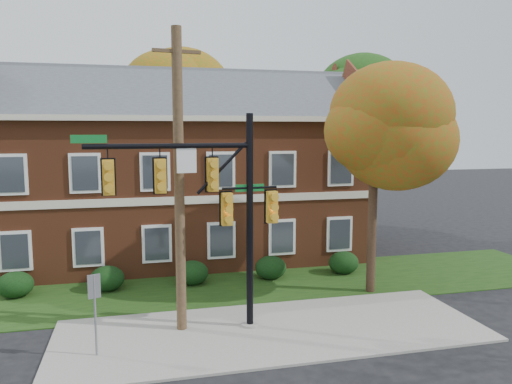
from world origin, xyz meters
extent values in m
plane|color=black|center=(0.00, 0.00, 0.00)|extent=(120.00, 120.00, 0.00)
cube|color=gray|center=(0.00, 1.00, 0.04)|extent=(14.00, 5.00, 0.08)
cube|color=#193811|center=(0.00, 6.00, 0.02)|extent=(30.00, 6.00, 0.04)
cube|color=brown|center=(-2.00, 12.00, 3.50)|extent=(18.00, 8.00, 7.00)
cube|color=beige|center=(-2.00, 12.00, 7.12)|extent=(18.80, 8.80, 0.24)
cube|color=beige|center=(-2.00, 7.97, 3.50)|extent=(18.00, 0.12, 0.35)
ellipsoid|color=black|center=(-9.00, 6.70, 0.53)|extent=(1.40, 1.26, 1.05)
ellipsoid|color=black|center=(-5.50, 6.70, 0.53)|extent=(1.40, 1.26, 1.05)
ellipsoid|color=black|center=(-2.00, 6.70, 0.53)|extent=(1.40, 1.26, 1.05)
ellipsoid|color=black|center=(1.50, 6.70, 0.53)|extent=(1.40, 1.26, 1.05)
ellipsoid|color=black|center=(5.00, 6.70, 0.53)|extent=(1.40, 1.26, 1.05)
cylinder|color=black|center=(5.00, 4.00, 2.88)|extent=(0.36, 0.36, 5.76)
ellipsoid|color=#B3320F|center=(5.00, 4.00, 6.48)|extent=(4.25, 4.25, 3.60)
ellipsoid|color=#B3320F|center=(5.62, 3.62, 7.08)|extent=(3.50, 3.50, 3.00)
cylinder|color=black|center=(9.00, 13.00, 3.52)|extent=(0.36, 0.36, 7.04)
ellipsoid|color=#1B3D10|center=(9.00, 13.00, 7.92)|extent=(5.95, 5.95, 5.04)
ellipsoid|color=#1B3D10|center=(9.88, 12.47, 8.52)|extent=(4.90, 4.90, 4.20)
cylinder|color=black|center=(-1.00, 20.00, 3.84)|extent=(0.36, 0.36, 7.68)
ellipsoid|color=#B9510F|center=(-1.00, 20.00, 8.64)|extent=(6.46, 6.46, 5.47)
ellipsoid|color=#B9510F|center=(-0.05, 19.43, 9.24)|extent=(5.32, 5.32, 4.56)
cylinder|color=gray|center=(-0.66, 1.50, 0.08)|extent=(0.57, 0.57, 0.16)
cylinder|color=black|center=(-0.66, 1.50, 3.57)|extent=(0.24, 0.24, 7.14)
cylinder|color=black|center=(-3.20, 1.36, 6.12)|extent=(5.10, 0.45, 0.16)
cylinder|color=black|center=(-0.66, 1.50, 4.74)|extent=(1.84, 0.18, 0.08)
cube|color=gold|center=(-5.04, 1.25, 5.20)|extent=(0.47, 0.33, 1.18)
cube|color=gold|center=(-3.51, 1.34, 5.20)|extent=(0.47, 0.33, 1.18)
cube|color=gold|center=(-1.88, 1.43, 5.20)|extent=(0.47, 0.33, 1.18)
cube|color=silver|center=(-2.69, 1.39, 5.66)|extent=(0.61, 0.07, 0.76)
cube|color=#0D6625|center=(-5.55, 1.23, 6.34)|extent=(1.02, 0.10, 0.24)
cube|color=gold|center=(-1.42, 1.46, 4.08)|extent=(0.47, 0.33, 1.18)
cube|color=gold|center=(0.11, 1.54, 4.08)|extent=(0.47, 0.33, 1.18)
cube|color=#0D6625|center=(-0.66, 1.50, 4.74)|extent=(0.97, 0.09, 0.23)
cylinder|color=#452E20|center=(-2.90, 1.81, 4.89)|extent=(0.36, 0.36, 9.79)
cube|color=#452E20|center=(-2.90, 1.81, 9.03)|extent=(1.52, 0.30, 0.11)
cylinder|color=slate|center=(-5.50, 0.41, 1.24)|extent=(0.09, 0.09, 2.49)
cube|color=slate|center=(-5.50, 0.41, 2.15)|extent=(0.36, 0.15, 0.70)
camera|label=1|loc=(-4.28, -14.15, 6.59)|focal=35.00mm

